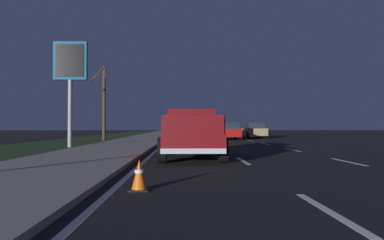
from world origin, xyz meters
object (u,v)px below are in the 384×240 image
(pickup_truck, at_px, (191,132))
(sedan_black, at_px, (185,130))
(gas_price_sign, at_px, (70,69))
(bare_tree_far, at_px, (104,102))
(traffic_cone_near, at_px, (139,175))
(sedan_tan, at_px, (254,130))
(sedan_red, at_px, (228,131))

(pickup_truck, xyz_separation_m, sedan_black, (21.89, 0.17, -0.20))
(pickup_truck, xyz_separation_m, gas_price_sign, (6.59, 6.80, 3.52))
(bare_tree_far, bearing_deg, sedan_black, -48.86)
(gas_price_sign, bearing_deg, traffic_cone_near, -156.84)
(gas_price_sign, distance_m, traffic_cone_near, 15.00)
(sedan_tan, distance_m, bare_tree_far, 14.94)
(pickup_truck, height_order, sedan_tan, pickup_truck)
(sedan_black, relative_size, gas_price_sign, 0.73)
(pickup_truck, bearing_deg, gas_price_sign, 45.91)
(pickup_truck, relative_size, bare_tree_far, 0.85)
(bare_tree_far, bearing_deg, sedan_red, -81.49)
(sedan_tan, relative_size, traffic_cone_near, 7.59)
(gas_price_sign, bearing_deg, sedan_red, -43.99)
(pickup_truck, xyz_separation_m, traffic_cone_near, (-6.64, 1.14, -0.70))
(pickup_truck, xyz_separation_m, sedan_tan, (20.94, -6.79, -0.20))
(bare_tree_far, bearing_deg, traffic_cone_near, -165.30)
(sedan_red, xyz_separation_m, traffic_cone_near, (-24.13, 4.86, -0.50))
(sedan_red, bearing_deg, sedan_tan, -41.66)
(pickup_truck, distance_m, bare_tree_far, 17.52)
(sedan_black, bearing_deg, sedan_red, -138.51)
(bare_tree_far, bearing_deg, sedan_tan, -69.91)
(pickup_truck, distance_m, sedan_tan, 22.01)
(sedan_black, bearing_deg, pickup_truck, -179.55)
(sedan_black, xyz_separation_m, bare_tree_far, (-6.01, 6.88, 2.44))
(pickup_truck, relative_size, gas_price_sign, 0.89)
(traffic_cone_near, bearing_deg, bare_tree_far, 14.70)
(sedan_black, xyz_separation_m, sedan_red, (-4.40, -3.89, 0.00))
(sedan_tan, height_order, gas_price_sign, gas_price_sign)
(sedan_black, height_order, sedan_red, same)
(sedan_black, distance_m, sedan_red, 5.87)
(sedan_black, height_order, gas_price_sign, gas_price_sign)
(sedan_red, height_order, traffic_cone_near, sedan_red)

